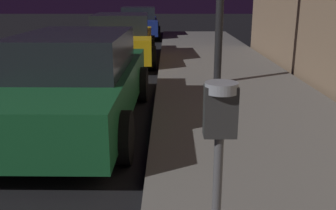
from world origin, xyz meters
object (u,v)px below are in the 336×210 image
object	(u,v)px
car_yellow_cab	(122,38)
car_blue	(139,23)
parking_meter	(219,137)
car_green	(77,80)

from	to	relation	value
car_yellow_cab	car_blue	bearing A→B (deg)	89.99
parking_meter	car_green	world-z (taller)	parking_meter
parking_meter	car_blue	size ratio (longest dim) A/B	0.31
parking_meter	car_blue	xyz separation A→B (m)	(-1.69, 16.15, -0.47)
car_green	car_yellow_cab	world-z (taller)	same
car_blue	car_green	bearing A→B (deg)	-90.00
parking_meter	car_blue	world-z (taller)	parking_meter
parking_meter	car_green	distance (m)	3.97
car_green	car_yellow_cab	bearing A→B (deg)	90.01
car_green	car_yellow_cab	size ratio (longest dim) A/B	1.01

